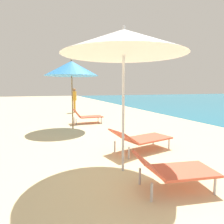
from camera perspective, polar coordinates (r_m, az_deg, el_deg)
umbrella_second at (r=3.81m, az=3.38°, el=19.32°), size 2.28×2.28×2.71m
lounger_second_shoreside at (r=5.16m, az=8.29°, el=-7.38°), size 1.73×1.03×0.62m
lounger_second_inland at (r=3.39m, az=17.23°, el=-15.49°), size 1.33×0.82×0.59m
umbrella_farthest at (r=7.88m, az=-11.54°, el=12.15°), size 2.04×2.04×2.67m
lounger_farthest_shoreside at (r=9.07m, az=-7.28°, el=-1.09°), size 1.32×0.64×0.67m
person_walking_near at (r=13.06m, az=-10.76°, el=4.03°), size 0.33×0.41×1.58m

